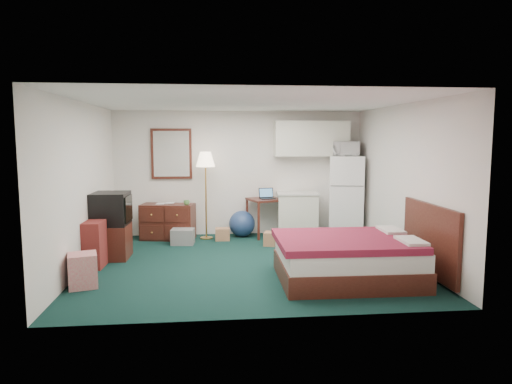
{
  "coord_description": "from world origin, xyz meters",
  "views": [
    {
      "loc": [
        -0.59,
        -7.0,
        1.96
      ],
      "look_at": [
        0.13,
        0.15,
        1.11
      ],
      "focal_mm": 32.0,
      "sensor_mm": 36.0,
      "label": 1
    }
  ],
  "objects": [
    {
      "name": "bed",
      "position": [
        1.28,
        -1.02,
        0.3
      ],
      "size": [
        1.89,
        1.48,
        0.6
      ],
      "primitive_type": null,
      "rotation": [
        0.0,
        0.0,
        -0.02
      ],
      "color": "maroon",
      "rests_on": "floor"
    },
    {
      "name": "tv_stand",
      "position": [
        -2.21,
        0.52,
        0.28
      ],
      "size": [
        0.57,
        0.62,
        0.55
      ],
      "primitive_type": null,
      "rotation": [
        0.0,
        0.0,
        -0.02
      ],
      "color": "#39130E",
      "rests_on": "floor"
    },
    {
      "name": "microwave",
      "position": [
        2.13,
        1.92,
        1.78
      ],
      "size": [
        0.58,
        0.42,
        0.35
      ],
      "primitive_type": "imported",
      "rotation": [
        0.0,
        0.0,
        -0.28
      ],
      "color": "white",
      "rests_on": "fridge"
    },
    {
      "name": "book_b",
      "position": [
        -1.46,
        1.94,
        0.8
      ],
      "size": [
        0.17,
        0.04,
        0.22
      ],
      "primitive_type": "imported",
      "rotation": [
        0.0,
        0.0,
        -0.12
      ],
      "color": "#996B4B",
      "rests_on": "dresser"
    },
    {
      "name": "fridge",
      "position": [
        2.13,
        1.88,
        0.8
      ],
      "size": [
        0.8,
        0.8,
        1.61
      ],
      "primitive_type": null,
      "rotation": [
        0.0,
        0.0,
        -0.25
      ],
      "color": "white",
      "rests_on": "floor"
    },
    {
      "name": "headboard",
      "position": [
        2.46,
        -1.02,
        0.55
      ],
      "size": [
        0.06,
        1.56,
        1.0
      ],
      "primitive_type": null,
      "color": "#39130E",
      "rests_on": "walls"
    },
    {
      "name": "suitcase",
      "position": [
        -2.35,
        -0.0,
        0.35
      ],
      "size": [
        0.29,
        0.45,
        0.71
      ],
      "primitive_type": null,
      "rotation": [
        0.0,
        0.0,
        -0.05
      ],
      "color": "#5A1519",
      "rests_on": "floor"
    },
    {
      "name": "crt_tv",
      "position": [
        -2.21,
        0.53,
        0.82
      ],
      "size": [
        0.6,
        0.64,
        0.53
      ],
      "primitive_type": null,
      "rotation": [
        0.0,
        0.0,
        -0.04
      ],
      "color": "black",
      "rests_on": "tv_stand"
    },
    {
      "name": "kitchen_counter",
      "position": [
        1.15,
        1.91,
        0.43
      ],
      "size": [
        0.84,
        0.67,
        0.85
      ],
      "primitive_type": null,
      "rotation": [
        0.0,
        0.0,
        -0.11
      ],
      "color": "silver",
      "rests_on": "floor"
    },
    {
      "name": "floor",
      "position": [
        0.0,
        0.0,
        0.0
      ],
      "size": [
        5.0,
        4.5,
        0.01
      ],
      "primitive_type": "cube",
      "color": "black",
      "rests_on": "ground"
    },
    {
      "name": "cardboard_box_a",
      "position": [
        -0.37,
        1.67,
        0.12
      ],
      "size": [
        0.28,
        0.24,
        0.23
      ],
      "primitive_type": null,
      "rotation": [
        0.0,
        0.0,
        -0.01
      ],
      "color": "#996B4B",
      "rests_on": "floor"
    },
    {
      "name": "laptop",
      "position": [
        0.54,
        1.88,
        0.87
      ],
      "size": [
        0.33,
        0.29,
        0.2
      ],
      "primitive_type": null,
      "rotation": [
        0.0,
        0.0,
        0.17
      ],
      "color": "black",
      "rests_on": "desk"
    },
    {
      "name": "book_a",
      "position": [
        -1.63,
        1.87,
        0.8
      ],
      "size": [
        0.16,
        0.03,
        0.22
      ],
      "primitive_type": "imported",
      "rotation": [
        0.0,
        0.0,
        -0.07
      ],
      "color": "#996B4B",
      "rests_on": "dresser"
    },
    {
      "name": "retail_box",
      "position": [
        -2.28,
        -0.95,
        0.22
      ],
      "size": [
        0.44,
        0.44,
        0.45
      ],
      "primitive_type": null,
      "rotation": [
        0.0,
        0.0,
        0.28
      ],
      "color": "beige",
      "rests_on": "floor"
    },
    {
      "name": "dresser",
      "position": [
        -1.42,
        1.87,
        0.34
      ],
      "size": [
        1.08,
        0.65,
        0.69
      ],
      "primitive_type": null,
      "rotation": [
        0.0,
        0.0,
        -0.2
      ],
      "color": "#39130E",
      "rests_on": "floor"
    },
    {
      "name": "exercise_ball",
      "position": [
        0.03,
        1.96,
        0.26
      ],
      "size": [
        0.61,
        0.61,
        0.52
      ],
      "primitive_type": "sphere",
      "rotation": [
        0.0,
        0.0,
        -0.21
      ],
      "color": "navy",
      "rests_on": "floor"
    },
    {
      "name": "upper_cabinets",
      "position": [
        1.45,
        2.08,
        1.95
      ],
      "size": [
        1.5,
        0.35,
        0.7
      ],
      "primitive_type": null,
      "color": "silver",
      "rests_on": "walls"
    },
    {
      "name": "walls",
      "position": [
        0.0,
        0.0,
        1.25
      ],
      "size": [
        5.01,
        4.51,
        2.5
      ],
      "color": "silver",
      "rests_on": "floor"
    },
    {
      "name": "floor_lamp",
      "position": [
        -0.68,
        1.85,
        0.85
      ],
      "size": [
        0.4,
        0.4,
        1.7
      ],
      "primitive_type": null,
      "rotation": [
        0.0,
        0.0,
        0.08
      ],
      "color": "gold",
      "rests_on": "floor"
    },
    {
      "name": "desk",
      "position": [
        0.49,
        1.93,
        0.38
      ],
      "size": [
        0.77,
        0.77,
        0.77
      ],
      "primitive_type": null,
      "rotation": [
        0.0,
        0.0,
        0.34
      ],
      "color": "#39130E",
      "rests_on": "floor"
    },
    {
      "name": "cardboard_box_b",
      "position": [
        0.49,
        1.14,
        0.12
      ],
      "size": [
        0.28,
        0.3,
        0.25
      ],
      "primitive_type": null,
      "rotation": [
        0.0,
        0.0,
        -0.31
      ],
      "color": "#996B4B",
      "rests_on": "floor"
    },
    {
      "name": "mug",
      "position": [
        -1.04,
        1.7,
        0.75
      ],
      "size": [
        0.12,
        0.1,
        0.12
      ],
      "primitive_type": "imported",
      "rotation": [
        0.0,
        0.0,
        0.03
      ],
      "color": "#558A43",
      "rests_on": "dresser"
    },
    {
      "name": "ceiling",
      "position": [
        0.0,
        0.0,
        2.5
      ],
      "size": [
        5.0,
        4.5,
        0.01
      ],
      "primitive_type": "cube",
      "color": "silver",
      "rests_on": "walls"
    },
    {
      "name": "mirror",
      "position": [
        -1.35,
        2.22,
        1.65
      ],
      "size": [
        0.8,
        0.06,
        1.0
      ],
      "primitive_type": null,
      "color": "white",
      "rests_on": "walls"
    },
    {
      "name": "file_bin",
      "position": [
        -1.11,
        1.39,
        0.14
      ],
      "size": [
        0.44,
        0.35,
        0.29
      ],
      "primitive_type": null,
      "rotation": [
        0.0,
        0.0,
        -0.11
      ],
      "color": "gray",
      "rests_on": "floor"
    }
  ]
}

